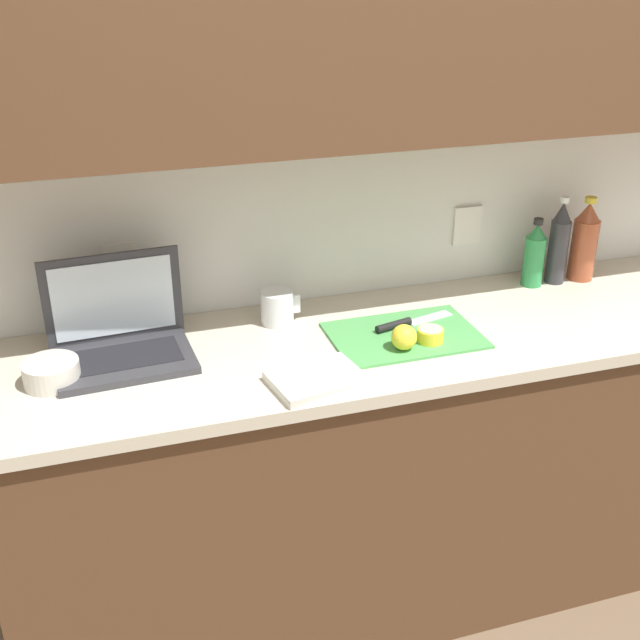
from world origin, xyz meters
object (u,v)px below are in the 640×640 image
at_px(laptop, 120,334).
at_px(bottle_green_soda, 585,242).
at_px(bottle_water_clear, 534,255).
at_px(knife, 402,324).
at_px(cutting_board, 404,335).
at_px(bowl_white, 51,374).
at_px(lemon_half_cut, 430,335).
at_px(lemon_whole_beside, 404,337).
at_px(bottle_oil_tall, 559,244).
at_px(measuring_cup, 277,307).

relative_size(laptop, bottle_green_soda, 1.35).
bearing_deg(bottle_water_clear, knife, -161.74).
bearing_deg(bottle_green_soda, cutting_board, -162.93).
height_order(cutting_board, bowl_white, bowl_white).
relative_size(lemon_half_cut, bowl_white, 0.52).
distance_m(knife, lemon_whole_beside, 0.13).
relative_size(knife, lemon_whole_beside, 3.67).
relative_size(bottle_oil_tall, bowl_white, 2.03).
height_order(lemon_half_cut, lemon_whole_beside, lemon_whole_beside).
xyz_separation_m(lemon_whole_beside, bottle_green_soda, (0.73, 0.29, 0.08)).
height_order(knife, measuring_cup, measuring_cup).
xyz_separation_m(laptop, bottle_green_soda, (1.43, 0.09, 0.06)).
relative_size(lemon_half_cut, bottle_green_soda, 0.27).
xyz_separation_m(bottle_green_soda, bowl_white, (-1.61, -0.19, -0.09)).
relative_size(laptop, lemon_whole_beside, 5.31).
relative_size(cutting_board, knife, 1.60).
relative_size(cutting_board, bowl_white, 2.94).
height_order(cutting_board, bottle_oil_tall, bottle_oil_tall).
bearing_deg(measuring_cup, bottle_oil_tall, 1.53).
xyz_separation_m(bottle_water_clear, measuring_cup, (-0.82, -0.02, -0.05)).
bearing_deg(laptop, bottle_water_clear, 1.03).
bearing_deg(lemon_whole_beside, knife, 69.36).
distance_m(laptop, bowl_white, 0.20).
relative_size(lemon_half_cut, bottle_oil_tall, 0.26).
relative_size(laptop, knife, 1.45).
distance_m(lemon_whole_beside, measuring_cup, 0.38).
relative_size(lemon_whole_beside, bottle_water_clear, 0.32).
height_order(laptop, bottle_oil_tall, bottle_oil_tall).
xyz_separation_m(cutting_board, bowl_white, (-0.92, 0.02, 0.03)).
bearing_deg(lemon_half_cut, measuring_cup, 145.27).
xyz_separation_m(bottle_green_soda, bottle_oil_tall, (-0.09, 0.00, 0.00)).
bearing_deg(lemon_half_cut, bottle_green_soda, 22.87).
bearing_deg(bottle_green_soda, bowl_white, -173.17).
height_order(lemon_half_cut, bottle_water_clear, bottle_water_clear).
height_order(bottle_oil_tall, bottle_water_clear, bottle_oil_tall).
bearing_deg(bottle_water_clear, bowl_white, -172.35).
height_order(cutting_board, measuring_cup, measuring_cup).
xyz_separation_m(bottle_oil_tall, measuring_cup, (-0.91, -0.02, -0.08)).
height_order(bottle_green_soda, measuring_cup, bottle_green_soda).
distance_m(bottle_green_soda, bottle_water_clear, 0.18).
height_order(knife, bottle_water_clear, bottle_water_clear).
height_order(bottle_water_clear, bowl_white, bottle_water_clear).
relative_size(cutting_board, bottle_water_clear, 1.86).
distance_m(knife, bottle_oil_tall, 0.62).
bearing_deg(knife, laptop, 160.65).
xyz_separation_m(cutting_board, measuring_cup, (-0.31, 0.19, 0.04)).
bearing_deg(cutting_board, bottle_green_soda, 17.07).
relative_size(lemon_whole_beside, measuring_cup, 0.61).
distance_m(bottle_water_clear, bowl_white, 1.45).
bearing_deg(cutting_board, bottle_water_clear, 22.34).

